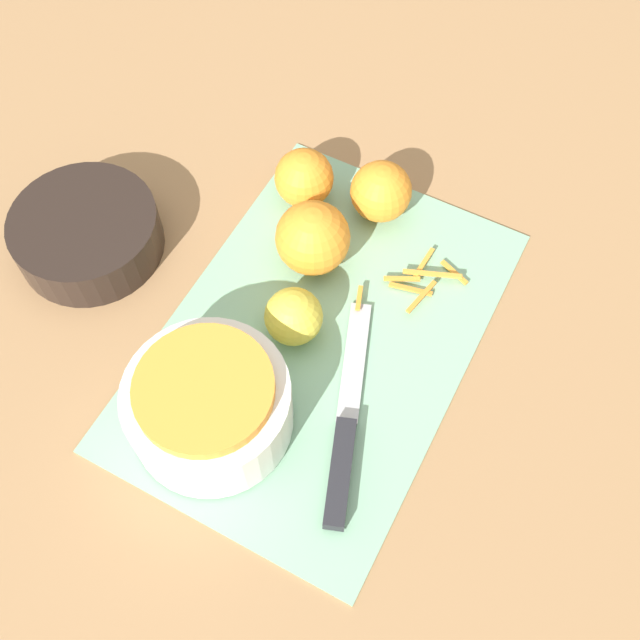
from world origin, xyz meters
name	(u,v)px	position (x,y,z in m)	size (l,w,h in m)	color
ground_plane	(320,337)	(0.00, 0.00, 0.00)	(4.00, 4.00, 0.00)	#9E754C
cutting_board	(320,335)	(0.00, 0.00, 0.00)	(0.45, 0.31, 0.01)	#84B793
bowl_speckled	(209,404)	(-0.14, 0.05, 0.05)	(0.16, 0.16, 0.08)	silver
bowl_dark	(87,233)	(-0.02, 0.28, 0.03)	(0.16, 0.16, 0.05)	black
knife	(343,447)	(-0.10, -0.08, 0.01)	(0.24, 0.10, 0.02)	#232328
orange_left	(313,238)	(0.08, 0.05, 0.05)	(0.08, 0.08, 0.08)	orange
orange_right	(304,178)	(0.15, 0.10, 0.04)	(0.07, 0.07, 0.07)	orange
orange_back	(381,191)	(0.18, 0.02, 0.04)	(0.07, 0.07, 0.07)	orange
lemon	(294,316)	(-0.01, 0.03, 0.04)	(0.06, 0.06, 0.06)	gold
peel_pile	(418,281)	(0.11, -0.07, 0.01)	(0.11, 0.10, 0.01)	orange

